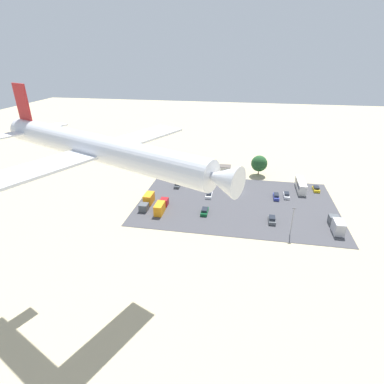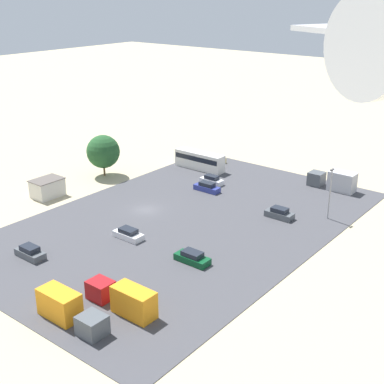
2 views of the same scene
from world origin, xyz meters
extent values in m
plane|color=tan|center=(0.00, 0.00, 0.00)|extent=(400.00, 400.00, 0.00)
cube|color=#424247|center=(0.00, 7.90, 0.04)|extent=(61.48, 39.92, 0.08)
cube|color=silver|center=(5.96, -17.13, 1.48)|extent=(4.97, 3.53, 2.96)
cube|color=#59514C|center=(5.96, -17.13, 3.02)|extent=(5.21, 3.77, 0.12)
cube|color=silver|center=(-21.52, -5.86, 1.77)|extent=(2.53, 10.45, 3.38)
cube|color=black|center=(-21.52, -5.86, 2.38)|extent=(2.57, 10.03, 0.95)
cube|color=gold|center=(-26.79, -5.96, 0.53)|extent=(1.98, 4.04, 0.90)
cube|color=#1E232D|center=(-26.79, -5.96, 1.31)|extent=(1.66, 2.26, 0.66)
cube|color=navy|center=(-12.74, 2.52, 0.53)|extent=(1.73, 4.73, 0.91)
cube|color=#1E232D|center=(-12.74, 2.52, 1.32)|extent=(1.45, 2.65, 0.67)
cube|color=silver|center=(9.11, 5.11, 0.51)|extent=(1.93, 4.50, 0.85)
cube|color=#1E232D|center=(9.11, 5.11, 1.25)|extent=(1.62, 2.52, 0.63)
cube|color=#4C5156|center=(21.17, -0.92, 0.54)|extent=(1.91, 4.42, 0.93)
cube|color=#1E232D|center=(21.17, -0.92, 1.35)|extent=(1.61, 2.48, 0.68)
cube|color=#4C5156|center=(-10.46, 18.17, 0.55)|extent=(1.91, 4.38, 0.95)
cube|color=#1E232D|center=(-10.46, 18.17, 1.37)|extent=(1.60, 2.45, 0.69)
cube|color=silver|center=(-16.15, 1.03, 0.54)|extent=(1.73, 4.30, 0.92)
cube|color=#1E232D|center=(-16.15, 1.03, 1.33)|extent=(1.46, 2.41, 0.67)
cube|color=#0C4723|center=(9.00, 16.54, 0.52)|extent=(1.97, 4.73, 0.87)
cube|color=#1E232D|center=(9.00, 16.54, 1.28)|extent=(1.66, 2.65, 0.64)
cube|color=#4C5156|center=(27.35, 18.14, 1.17)|extent=(2.50, 2.71, 2.17)
cube|color=orange|center=(27.35, 13.02, 1.63)|extent=(2.50, 4.82, 3.10)
cube|color=#4C5156|center=(-27.28, 16.02, 1.28)|extent=(2.57, 2.54, 2.39)
cube|color=#B2B2B7|center=(-27.28, 20.81, 1.79)|extent=(2.57, 4.51, 3.42)
cube|color=maroon|center=(22.17, 13.74, 1.18)|extent=(2.35, 2.78, 2.19)
cube|color=orange|center=(22.17, 18.99, 1.65)|extent=(2.35, 4.94, 3.13)
cylinder|color=brown|center=(-7.37, -17.58, 1.20)|extent=(0.36, 0.36, 2.39)
sphere|color=#235128|center=(-7.37, -17.58, 4.71)|extent=(6.18, 6.18, 6.18)
cylinder|color=gray|center=(-14.79, 24.12, 3.93)|extent=(0.20, 0.20, 7.69)
cube|color=#4C4C51|center=(-14.79, 24.12, 7.95)|extent=(0.90, 0.28, 0.20)
cylinder|color=silver|center=(20.23, 55.35, 31.29)|extent=(37.71, 19.77, 3.86)
cone|color=silver|center=(1.11, 63.95, 31.29)|extent=(5.37, 5.08, 3.66)
cube|color=silver|center=(20.23, 55.35, 30.71)|extent=(19.69, 34.79, 0.36)
cube|color=silver|center=(35.40, 48.52, 31.49)|extent=(7.73, 12.70, 0.24)
cube|color=#B22323|center=(36.13, 48.19, 35.99)|extent=(3.37, 1.72, 6.34)
camera|label=1|loc=(-1.11, 94.12, 43.91)|focal=28.00mm
camera|label=2|loc=(56.80, 54.48, 33.22)|focal=50.00mm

